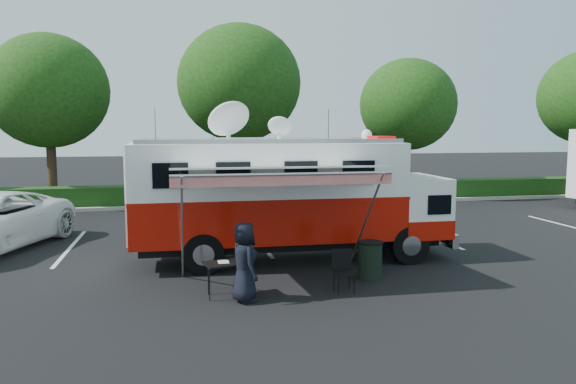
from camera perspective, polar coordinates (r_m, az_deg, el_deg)
name	(u,v)px	position (r m, az deg, el deg)	size (l,w,h in m)	color
ground_plane	(291,260)	(16.13, 0.35, -6.92)	(120.00, 120.00, 0.00)	black
back_border	(262,102)	(28.62, -2.63, 9.09)	(60.00, 6.14, 8.87)	#9E998E
stall_lines	(259,240)	(18.93, -2.97, -4.88)	(24.12, 5.50, 0.01)	silver
command_truck	(289,196)	(15.79, 0.08, -0.44)	(8.93, 2.46, 4.29)	black
awning	(277,171)	(13.05, -1.17, 2.14)	(4.87, 2.53, 2.95)	white
person	(245,301)	(12.49, -4.43, -11.01)	(0.85, 0.56, 1.75)	black
folding_table	(226,264)	(12.65, -6.33, -7.32)	(1.05, 0.85, 0.79)	black
folding_chair	(343,267)	(13.10, 5.58, -7.56)	(0.54, 0.57, 0.97)	black
trash_bin	(370,260)	(14.24, 8.34, -6.86)	(0.64, 0.64, 0.95)	black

